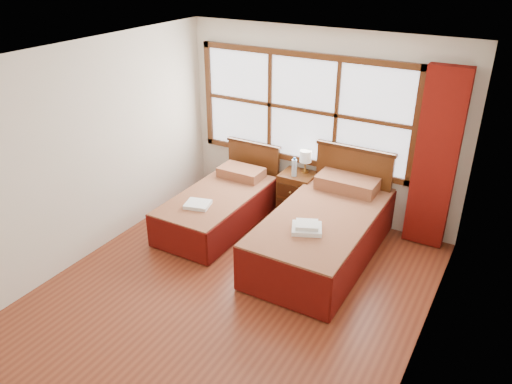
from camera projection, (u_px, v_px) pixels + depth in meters
The scene contains 15 objects.
floor at pixel (234, 291), 5.66m from camera, with size 4.50×4.50×0.00m, color brown.
ceiling at pixel (229, 59), 4.50m from camera, with size 4.50×4.50×0.00m, color white.
wall_back at pixel (320, 126), 6.83m from camera, with size 4.00×4.00×0.00m, color silver.
wall_left at pixel (91, 152), 5.97m from camera, with size 4.50×4.50×0.00m, color silver.
wall_right at pixel (433, 240), 4.19m from camera, with size 4.50×4.50×0.00m, color silver.
window at pixel (302, 109), 6.82m from camera, with size 3.16×0.06×1.56m.
curtain at pixel (436, 160), 6.07m from camera, with size 0.50×0.16×2.30m, color maroon.
bed_left at pixel (220, 206), 6.91m from camera, with size 0.94×1.96×0.91m.
bed_right at pixel (324, 231), 6.18m from camera, with size 1.16×2.26×1.14m.
nightstand at pixel (297, 194), 7.15m from camera, with size 0.47×0.47×0.63m.
towels_left at pixel (198, 204), 6.45m from camera, with size 0.37×0.34×0.05m.
towels_right at pixel (307, 227), 5.65m from camera, with size 0.43×0.40×0.10m.
lamp at pixel (306, 157), 6.97m from camera, with size 0.17×0.17×0.32m.
bottle_near at pixel (294, 168), 6.95m from camera, with size 0.06×0.06×0.23m.
bottle_far at pixel (294, 168), 6.89m from camera, with size 0.07×0.07×0.28m.
Camera 1 is at (2.49, -3.84, 3.53)m, focal length 35.00 mm.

